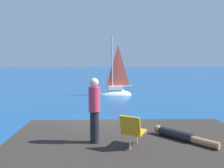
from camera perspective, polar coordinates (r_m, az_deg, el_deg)
name	(u,v)px	position (r m, az deg, el deg)	size (l,w,h in m)	color
ground_plane	(98,136)	(9.51, -3.45, -12.80)	(160.00, 160.00, 0.00)	navy
shore_ledge	(129,156)	(6.43, 4.39, -17.53)	(6.37, 3.67, 1.03)	#2D2823
boulder_seaward	(87,152)	(7.99, -6.16, -16.66)	(1.35, 1.08, 0.74)	#2D2823
boulder_inland	(98,148)	(8.33, -3.59, -15.64)	(0.89, 0.72, 0.49)	#312C21
sailboat_near	(115,92)	(19.39, 0.86, -2.03)	(3.01, 1.25, 5.50)	white
person_sunbather	(180,135)	(6.28, 16.74, -12.23)	(1.22, 1.45, 0.25)	black
person_standing	(94,109)	(5.65, -4.42, -6.15)	(0.28, 0.28, 1.62)	black
beach_chair	(132,129)	(5.45, 5.12, -11.23)	(0.72, 0.76, 0.80)	orange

